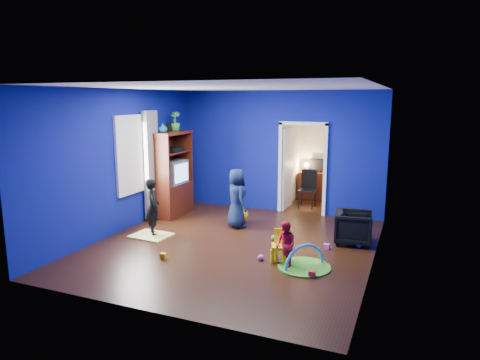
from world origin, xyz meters
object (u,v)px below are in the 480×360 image
at_px(armchair, 354,228).
at_px(kid_chair, 280,248).
at_px(toddler_red, 285,245).
at_px(study_desk, 315,186).
at_px(play_mat, 304,267).
at_px(child_black, 153,207).
at_px(tv_armoire, 171,174).
at_px(hopper_ball, 239,215).
at_px(folding_chair, 307,190).
at_px(child_navy, 237,198).
at_px(vase, 163,128).
at_px(crt_tv, 173,172).

bearing_deg(armchair, kid_chair, 138.41).
height_order(toddler_red, study_desk, toddler_red).
height_order(armchair, play_mat, armchair).
bearing_deg(child_black, tv_armoire, -28.07).
distance_m(armchair, hopper_ball, 2.53).
bearing_deg(tv_armoire, folding_chair, 33.28).
xyz_separation_m(child_navy, kid_chair, (1.45, -1.56, -0.38)).
distance_m(kid_chair, play_mat, 0.51).
relative_size(armchair, vase, 3.32).
distance_m(vase, folding_chair, 3.87).
xyz_separation_m(tv_armoire, folding_chair, (2.80, 1.84, -0.52)).
relative_size(armchair, study_desk, 0.78).
bearing_deg(play_mat, tv_armoire, 151.37).
xyz_separation_m(child_black, crt_tv, (-0.43, 1.50, 0.44)).
height_order(child_navy, folding_chair, child_navy).
relative_size(toddler_red, folding_chair, 0.84).
height_order(tv_armoire, crt_tv, tv_armoire).
bearing_deg(vase, study_desk, 47.89).
xyz_separation_m(kid_chair, play_mat, (0.44, -0.08, -0.24)).
xyz_separation_m(armchair, folding_chair, (-1.46, 2.34, 0.15)).
relative_size(study_desk, folding_chair, 0.96).
relative_size(kid_chair, folding_chair, 0.54).
distance_m(child_navy, play_mat, 2.58).
distance_m(child_navy, tv_armoire, 1.88).
height_order(play_mat, study_desk, study_desk).
height_order(vase, play_mat, vase).
distance_m(child_navy, vase, 2.30).
height_order(kid_chair, study_desk, study_desk).
height_order(child_navy, hopper_ball, child_navy).
xyz_separation_m(toddler_red, kid_chair, (-0.15, 0.20, -0.14)).
bearing_deg(tv_armoire, vase, -90.00).
xyz_separation_m(hopper_ball, folding_chair, (1.05, 1.96, 0.25)).
distance_m(child_black, toddler_red, 3.01).
bearing_deg(study_desk, child_black, -118.52).
bearing_deg(kid_chair, tv_armoire, 130.57).
xyz_separation_m(toddler_red, play_mat, (0.29, 0.12, -0.37)).
bearing_deg(hopper_ball, folding_chair, 61.90).
bearing_deg(play_mat, folding_chair, 102.99).
height_order(toddler_red, tv_armoire, tv_armoire).
height_order(armchair, crt_tv, crt_tv).
height_order(hopper_ball, folding_chair, folding_chair).
bearing_deg(crt_tv, vase, -97.59).
distance_m(tv_armoire, folding_chair, 3.39).
height_order(toddler_red, play_mat, toddler_red).
height_order(child_black, kid_chair, child_black).
height_order(vase, tv_armoire, vase).
bearing_deg(crt_tv, study_desk, 45.39).
bearing_deg(armchair, crt_tv, 76.70).
xyz_separation_m(armchair, toddler_red, (-0.86, -1.64, 0.08)).
xyz_separation_m(hopper_ball, play_mat, (1.93, -1.89, -0.19)).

